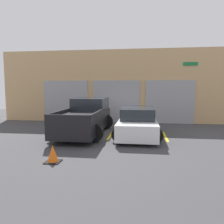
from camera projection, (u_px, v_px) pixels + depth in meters
The scene contains 8 objects.
ground_plane at pixel (114, 131), 12.05m from camera, with size 28.00×28.00×0.00m, color #3D3D3F.
shophouse_building at pixel (119, 87), 15.03m from camera, with size 16.71×0.68×4.93m.
pickup_truck at pixel (86, 117), 11.32m from camera, with size 2.48×5.18×1.78m.
sedan_white at pixel (138, 123), 10.71m from camera, with size 2.21×4.52×1.38m.
parking_stripe_far_left at pixel (60, 133), 11.28m from camera, with size 0.12×2.20×0.01m, color gold.
parking_stripe_left at pixel (111, 135), 10.93m from camera, with size 0.12×2.20×0.01m, color gold.
parking_stripe_centre at pixel (165, 136), 10.58m from camera, with size 0.12×2.20×0.01m, color gold.
traffic_cone at pixel (53, 154), 6.85m from camera, with size 0.47×0.47×0.55m.
Camera 1 is at (1.49, -11.78, 2.31)m, focal length 35.00 mm.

